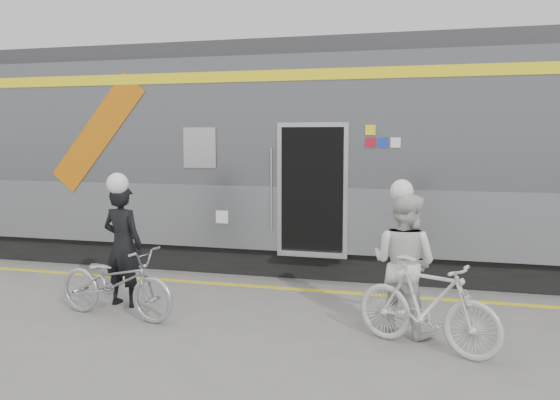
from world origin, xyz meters
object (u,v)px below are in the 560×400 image
(man, at_px, (123,245))
(woman, at_px, (404,263))
(bicycle_right, at_px, (427,305))
(bicycle_left, at_px, (116,282))

(man, xyz_separation_m, woman, (3.99, -0.16, -0.00))
(man, height_order, bicycle_right, man)
(bicycle_left, height_order, bicycle_right, bicycle_right)
(man, height_order, bicycle_left, man)
(bicycle_left, relative_size, bicycle_right, 1.04)
(man, relative_size, bicycle_right, 0.99)
(bicycle_left, bearing_deg, bicycle_right, -83.24)
(bicycle_left, xyz_separation_m, bicycle_right, (4.09, -0.16, 0.05))
(man, distance_m, bicycle_left, 0.71)
(man, bearing_deg, bicycle_right, 179.62)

